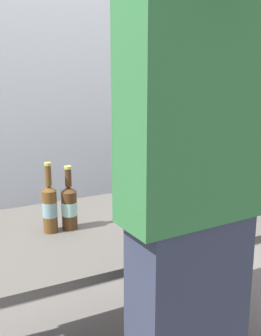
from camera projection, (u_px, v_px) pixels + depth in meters
name	position (u px, v px, depth m)	size (l,w,h in m)	color
desk	(116.00, 244.00, 1.98)	(1.50, 0.83, 0.72)	#56514C
laptop	(197.00, 195.00, 2.19)	(0.38, 0.32, 0.24)	#383D4C
beer_bottle_amber	(50.00, 207.00, 1.83)	(0.06, 0.06, 0.31)	brown
beer_bottle_brown	(69.00, 206.00, 1.86)	(0.07, 0.07, 0.29)	#472B14
person_figure	(191.00, 222.00, 1.29)	(0.45, 0.29, 1.85)	#2D3347
back_wall	(53.00, 85.00, 2.56)	(6.00, 0.10, 2.60)	silver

